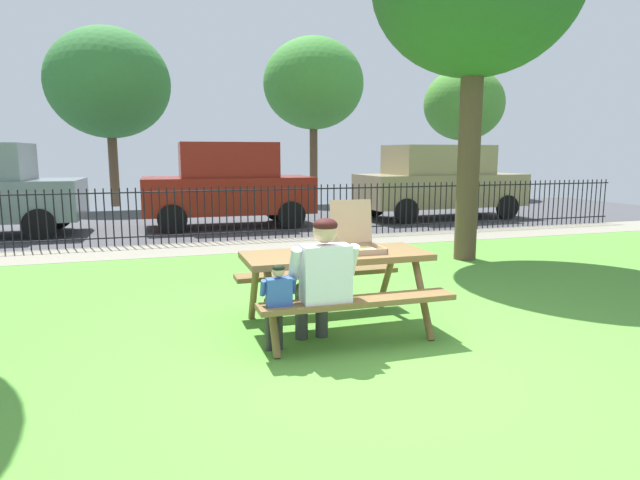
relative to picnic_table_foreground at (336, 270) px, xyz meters
The scene contains 14 objects.
ground 0.72m from the picnic_table_foreground, 87.54° to the left, with size 28.00×10.80×0.02m, color #579837.
cobblestone_walkway 5.12m from the picnic_table_foreground, 89.81° to the left, with size 28.00×1.40×0.01m, color gray.
street_asphalt 9.20m from the picnic_table_foreground, 89.90° to the left, with size 28.00×6.78×0.01m, color #424247.
picnic_table_foreground is the anchor object (origin of this frame).
pizza_box_open 0.36m from the picnic_table_foreground, 13.63° to the left, with size 0.45×0.50×0.49m.
pizza_slice_on_table 0.26m from the picnic_table_foreground, behind, with size 0.25×0.26×0.02m.
adult_at_table 0.59m from the picnic_table_foreground, 121.25° to the right, with size 0.61×0.59×1.19m.
child_at_table 0.90m from the picnic_table_foreground, 143.34° to the right, with size 0.31×0.30×0.82m.
iron_fence_streetside 5.78m from the picnic_table_foreground, 89.84° to the left, with size 18.41×0.03×1.09m.
parked_car_left 7.94m from the picnic_table_foreground, 89.34° to the left, with size 3.94×1.90×1.98m.
parked_car_center 9.79m from the picnic_table_foreground, 54.21° to the left, with size 4.46×2.03×1.94m.
far_tree_midleft 14.73m from the picnic_table_foreground, 101.11° to the left, with size 3.85×3.85×5.67m.
far_tree_center 15.08m from the picnic_table_foreground, 73.87° to the left, with size 3.57×3.57×5.79m.
far_tree_midright 17.67m from the picnic_table_foreground, 53.95° to the left, with size 3.12×3.12×5.04m.
Camera 1 is at (-1.73, -3.86, 1.73)m, focal length 30.24 mm.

